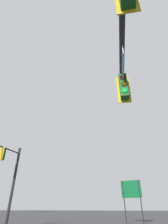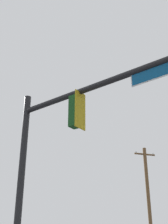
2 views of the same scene
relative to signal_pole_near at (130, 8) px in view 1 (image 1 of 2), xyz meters
name	(u,v)px [view 1 (image 1 of 2)]	position (x,y,z in m)	size (l,w,h in m)	color
signal_pole_near	(130,8)	(0.00, 0.00, 0.00)	(6.84, 1.14, 7.18)	black
signal_pole_far	(4,170)	(12.11, 12.93, -0.31)	(6.44, 0.78, 7.48)	black
highway_sign	(131,192)	(23.30, 1.85, -1.77)	(0.57, 2.60, 4.87)	black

